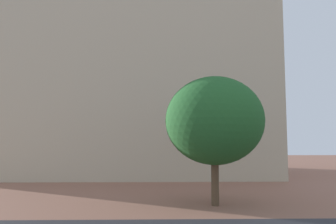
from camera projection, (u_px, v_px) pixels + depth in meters
landmark_building at (130, 56)px, 32.52m from camera, size 25.50×15.46×38.42m
tree_curb_far at (214, 121)px, 15.66m from camera, size 4.77×4.77×6.20m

